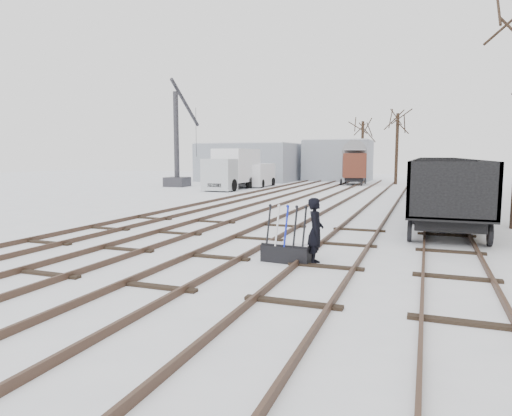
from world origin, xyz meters
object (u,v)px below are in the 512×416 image
at_px(crane, 178,159).
at_px(worker, 315,231).
at_px(lorry, 233,168).
at_px(box_van_wagon, 354,164).
at_px(ground_frame, 286,252).
at_px(freight_wagon_a, 447,206).
at_px(panel_van, 258,175).

bearing_deg(crane, worker, -55.91).
bearing_deg(lorry, box_van_wagon, 47.38).
bearing_deg(ground_frame, crane, 130.78).
bearing_deg(box_van_wagon, crane, -161.62).
relative_size(freight_wagon_a, lorry, 0.87).
xyz_separation_m(lorry, panel_van, (0.86, 3.60, -0.65)).
relative_size(box_van_wagon, lorry, 0.63).
bearing_deg(worker, box_van_wagon, -4.06).
bearing_deg(panel_van, lorry, -105.47).
relative_size(ground_frame, box_van_wagon, 0.32).
distance_m(freight_wagon_a, crane, 28.59).
bearing_deg(box_van_wagon, panel_van, -154.08).
distance_m(freight_wagon_a, lorry, 23.43).
bearing_deg(panel_van, freight_wagon_a, -56.42).
height_order(lorry, crane, crane).
height_order(freight_wagon_a, crane, crane).
distance_m(ground_frame, lorry, 26.35).
distance_m(ground_frame, box_van_wagon, 33.07).
height_order(worker, panel_van, panel_van).
bearing_deg(crane, lorry, -14.58).
bearing_deg(ground_frame, worker, 13.04).
distance_m(freight_wagon_a, box_van_wagon, 27.59).
distance_m(worker, crane, 30.84).
bearing_deg(freight_wagon_a, panel_van, 125.56).
distance_m(lorry, crane, 6.08).
xyz_separation_m(ground_frame, freight_wagon_a, (4.09, 6.27, 0.71)).
relative_size(freight_wagon_a, box_van_wagon, 1.37).
relative_size(freight_wagon_a, crane, 0.68).
xyz_separation_m(worker, box_van_wagon, (-3.92, 32.77, 1.06)).
height_order(ground_frame, lorry, lorry).
bearing_deg(freight_wagon_a, box_van_wagon, 105.26).
relative_size(lorry, crane, 0.78).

